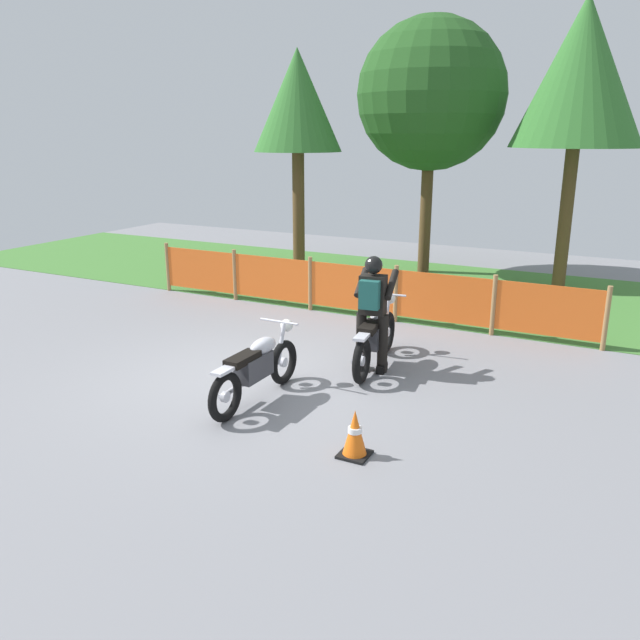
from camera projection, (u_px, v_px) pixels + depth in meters
ground at (249, 377)px, 9.02m from camera, size 24.00×24.00×0.02m
grass_verge at (402, 285)px, 14.41m from camera, size 24.00×5.57×0.01m
barrier_fence at (352, 288)px, 11.88m from camera, size 8.87×0.08×1.05m
tree_leftmost at (298, 103)px, 14.15m from camera, size 2.00×2.00×5.14m
tree_near_left at (431, 95)px, 14.64m from camera, size 3.45×3.45×5.90m
tree_near_right at (581, 74)px, 12.79m from camera, size 2.65×2.65×5.98m
motorcycle_lead at (257, 368)px, 8.09m from camera, size 0.58×1.96×0.93m
motorcycle_trailing at (376, 335)px, 9.30m from camera, size 0.60×2.05×0.97m
rider_trailing at (372, 308)px, 8.97m from camera, size 0.59×0.72×1.69m
traffic_cone at (355, 434)px, 6.73m from camera, size 0.32×0.32×0.53m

